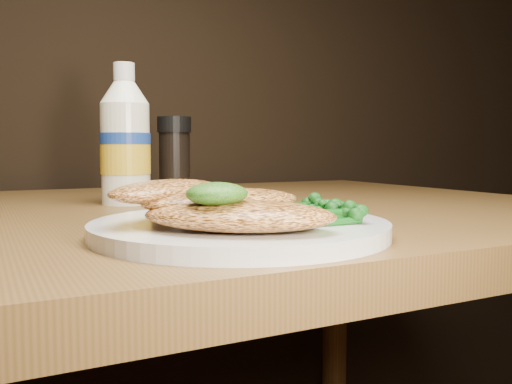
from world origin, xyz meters
name	(u,v)px	position (x,y,z in m)	size (l,w,h in m)	color
plate	(240,228)	(0.01, 0.79, 0.76)	(0.26, 0.26, 0.01)	silver
chicken_front	(239,216)	(-0.02, 0.74, 0.78)	(0.15, 0.08, 0.02)	#EA974A
chicken_mid	(223,201)	(-0.01, 0.78, 0.78)	(0.14, 0.07, 0.02)	#EA974A
chicken_back	(168,191)	(-0.05, 0.81, 0.79)	(0.13, 0.07, 0.02)	#EA974A
pesto_front	(217,194)	(-0.04, 0.73, 0.79)	(0.05, 0.04, 0.02)	#083307
broccolini_bundle	(295,210)	(0.05, 0.77, 0.77)	(0.12, 0.09, 0.02)	#115013
mayo_bottle	(125,134)	(-0.01, 1.11, 0.85)	(0.07, 0.07, 0.19)	white
pepper_grinder	(175,158)	(0.07, 1.16, 0.81)	(0.05, 0.05, 0.13)	black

